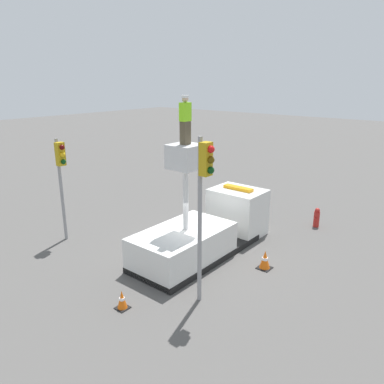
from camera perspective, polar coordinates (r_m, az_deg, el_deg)
The scene contains 8 objects.
ground_plane at distance 15.83m, azimuth 0.83°, elevation -9.54°, with size 120.00×120.00×0.00m, color #565451.
bucket_truck at distance 15.83m, azimuth 2.06°, elevation -5.92°, with size 6.91×2.44×4.74m.
worker at distance 13.68m, azimuth -1.03°, elevation 10.90°, with size 0.40×0.26×1.75m.
traffic_light_pole at distance 11.27m, azimuth 1.78°, elevation 0.39°, with size 0.34×0.57×5.44m.
traffic_light_across at distance 17.12m, azimuth -19.32°, elevation 3.24°, with size 0.34×0.57×4.62m.
fire_hydrant at distance 19.49m, azimuth 18.46°, elevation -3.72°, with size 0.52×0.28×0.97m.
traffic_cone_rear at distance 12.58m, azimuth -10.61°, elevation -15.89°, with size 0.40×0.40×0.63m.
traffic_cone_curbside at distance 14.90m, azimuth 11.05°, elevation -10.14°, with size 0.51×0.51×0.74m.
Camera 1 is at (-11.08, -8.83, 7.05)m, focal length 35.00 mm.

